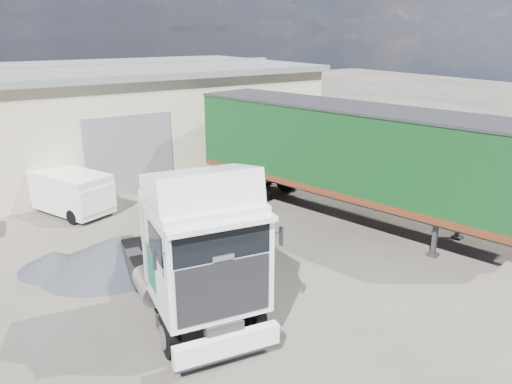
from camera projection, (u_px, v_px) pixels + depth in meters
ground at (304, 265)px, 15.88m from camera, size 120.00×120.00×0.00m
warehouse at (8, 125)px, 24.63m from camera, size 30.60×12.60×5.42m
brick_boundary_wall at (405, 147)px, 26.25m from camera, size 0.35×26.00×2.50m
tractor_unit at (196, 256)px, 12.38m from camera, size 3.36×6.71×4.31m
box_trailer at (344, 150)px, 19.23m from camera, size 5.85×13.68×4.45m
panel_van at (68, 192)px, 20.22m from camera, size 3.16×4.50×1.70m
gravel_heap at (113, 252)px, 15.72m from camera, size 5.50×4.83×0.98m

